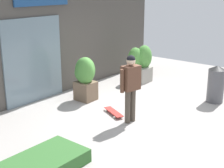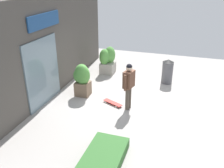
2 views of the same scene
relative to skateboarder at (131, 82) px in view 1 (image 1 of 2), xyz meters
The scene contains 7 objects.
ground_plane 1.14m from the skateboarder, ahead, with size 12.00×12.00×0.00m, color #9E9993.
building_facade 3.18m from the skateboarder, 79.60° to the left, with size 8.55×0.31×3.55m.
skateboarder is the anchor object (origin of this frame).
skateboard 1.08m from the skateboarder, 79.54° to the left, with size 0.48×0.77×0.08m.
planter_box_left 3.40m from the skateboarder, 30.64° to the left, with size 0.83×0.64×1.21m.
planter_box_right 1.97m from the skateboarder, 75.94° to the left, with size 0.58×0.68×1.22m.
trash_bin 2.80m from the skateboarder, 21.30° to the right, with size 0.46×0.46×1.03m.
Camera 1 is at (-6.38, -4.26, 3.10)m, focal length 52.32 mm.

